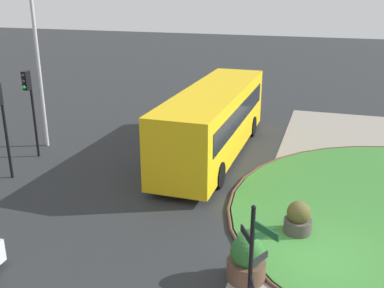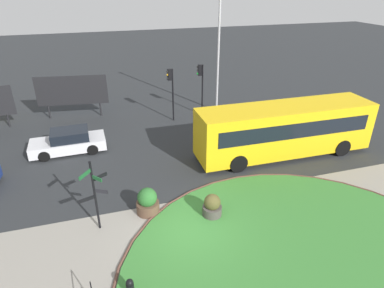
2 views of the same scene
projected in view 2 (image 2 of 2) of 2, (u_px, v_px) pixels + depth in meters
The scene contains 14 objects.
ground at pixel (190, 231), 13.65m from camera, with size 120.00×120.00×0.00m, color #282B2D.
sidewalk_paving at pixel (206, 266), 11.98m from camera, with size 32.00×8.10×0.02m, color gray.
grass_island at pixel (320, 284), 11.20m from camera, with size 13.81×13.81×0.10m, color #387A33.
grass_kerb_ring at pixel (320, 284), 11.20m from camera, with size 14.12×14.12×0.11m, color brown.
signpost_directional at pixel (94, 192), 12.94m from camera, with size 1.21×0.90×3.22m.
bollard_foreground at pixel (130, 288), 10.67m from camera, with size 0.26×0.26×0.75m.
bus_yellow at pixel (285, 129), 18.91m from camera, with size 10.28×2.60×3.00m.
car_near_lane at pixel (69, 142), 19.62m from camera, with size 4.34×1.89×1.38m.
traffic_light_near at pixel (171, 83), 23.02m from camera, with size 0.49×0.29×3.80m.
traffic_light_far at pixel (201, 79), 24.03m from camera, with size 0.49×0.29×3.83m.
lamppost_tall at pixel (218, 49), 23.92m from camera, with size 0.32×0.32×8.94m.
billboard_right at pixel (72, 91), 24.00m from camera, with size 5.01×0.85×3.14m.
planter_near_signpost at pixel (212, 207), 14.27m from camera, with size 0.84×0.84×1.11m.
planter_kerbside at pixel (148, 202), 14.48m from camera, with size 1.01×1.01×1.24m.
Camera 2 is at (-3.01, -10.16, 9.33)m, focal length 30.92 mm.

